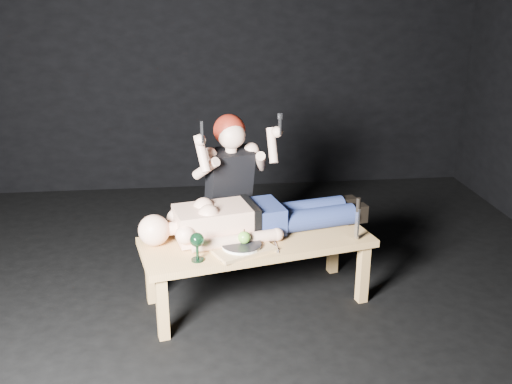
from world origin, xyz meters
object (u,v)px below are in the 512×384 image
(goblet, at_px, (197,247))
(carving_knife, at_px, (357,219))
(kneeling_woman, at_px, (226,192))
(table, at_px, (257,271))
(serving_tray, at_px, (242,248))
(lying_man, at_px, (257,213))

(goblet, xyz_separation_m, carving_knife, (1.00, 0.19, 0.05))
(kneeling_woman, bearing_deg, table, -88.30)
(goblet, distance_m, carving_knife, 1.02)
(goblet, bearing_deg, kneeling_woman, 74.10)
(kneeling_woman, distance_m, goblet, 0.78)
(serving_tray, bearing_deg, lying_man, 65.18)
(table, relative_size, carving_knife, 5.19)
(lying_man, xyz_separation_m, serving_tray, (-0.13, -0.27, -0.11))
(goblet, bearing_deg, lying_man, 44.36)
(lying_man, bearing_deg, serving_tray, -127.41)
(table, bearing_deg, serving_tray, -139.41)
(carving_knife, bearing_deg, table, 160.84)
(table, xyz_separation_m, serving_tray, (-0.11, -0.15, 0.24))
(kneeling_woman, height_order, goblet, kneeling_woman)
(table, distance_m, kneeling_woman, 0.64)
(lying_man, distance_m, kneeling_woman, 0.41)
(table, xyz_separation_m, goblet, (-0.38, -0.26, 0.31))
(kneeling_woman, xyz_separation_m, goblet, (-0.21, -0.75, -0.06))
(kneeling_woman, bearing_deg, goblet, -122.89)
(goblet, bearing_deg, serving_tray, 22.88)
(kneeling_woman, relative_size, carving_knife, 4.30)
(lying_man, relative_size, kneeling_woman, 1.14)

